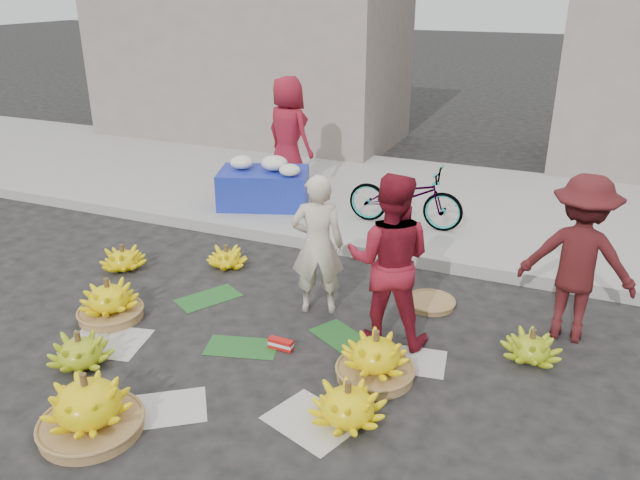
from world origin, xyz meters
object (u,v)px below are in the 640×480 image
at_px(vendor_cream, 318,245).
at_px(flower_table, 264,185).
at_px(banana_bunch_4, 376,358).
at_px(banana_bunch_0, 109,301).
at_px(bicycle, 405,196).

bearing_deg(vendor_cream, flower_table, -73.60).
bearing_deg(banana_bunch_4, banana_bunch_0, -178.66).
xyz_separation_m(banana_bunch_0, vendor_cream, (1.82, 0.96, 0.53)).
relative_size(banana_bunch_0, bicycle, 0.46).
height_order(banana_bunch_0, vendor_cream, vendor_cream).
height_order(banana_bunch_0, bicycle, bicycle).
height_order(vendor_cream, bicycle, vendor_cream).
bearing_deg(bicycle, flower_table, 89.97).
distance_m(vendor_cream, bicycle, 2.37).
distance_m(vendor_cream, flower_table, 2.98).
height_order(banana_bunch_4, flower_table, flower_table).
bearing_deg(banana_bunch_0, vendor_cream, 27.77).
bearing_deg(bicycle, banana_bunch_4, -168.66).
xyz_separation_m(flower_table, bicycle, (2.05, 0.01, 0.10)).
distance_m(flower_table, bicycle, 2.06).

